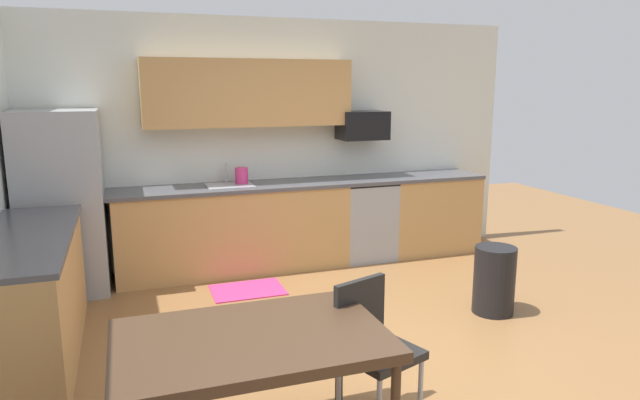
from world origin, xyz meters
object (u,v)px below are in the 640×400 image
Objects in this scene: trash_bin at (494,280)px; kettle at (242,177)px; chair_near_table at (372,340)px; dining_table at (251,345)px; oven_range at (364,219)px; microwave at (362,125)px; refrigerator at (62,203)px.

kettle is at bearing 133.37° from trash_bin.
chair_near_table is 1.42× the size of trash_bin.
chair_near_table is at bearing 11.41° from dining_table.
oven_range is 1.95m from trash_bin.
dining_table is 3.30m from kettle.
microwave is 0.64× the size of chair_near_table.
refrigerator is at bearing -176.76° from microwave.
oven_range is 1.53m from kettle.
oven_range is 1.08m from microwave.
kettle reaches higher than chair_near_table.
microwave is 3.95m from dining_table.
chair_near_table is at bearing -112.17° from microwave.
refrigerator is 2.93× the size of trash_bin.
dining_table is (-2.03, -3.28, -0.87)m from microwave.
chair_near_table reaches higher than dining_table.
refrigerator is at bearing -178.56° from oven_range.
oven_range is at bearing -90.00° from microwave.
chair_near_table is (1.91, -2.94, -0.37)m from refrigerator.
refrigerator reaches higher than oven_range.
dining_table is at bearing -121.77° from microwave.
refrigerator is 3.21m from oven_range.
chair_near_table is 4.25× the size of kettle.
microwave is at bearing 67.83° from chair_near_table.
refrigerator is 3.31m from dining_table.
kettle is at bearing 177.98° from oven_range.
trash_bin is (3.60, -1.81, -0.58)m from refrigerator.
dining_table is at bearing -100.72° from kettle.
oven_range is 1.52× the size of trash_bin.
microwave is at bearing 2.02° from kettle.
oven_range is 1.07× the size of chair_near_table.
refrigerator is 1.77m from kettle.
refrigerator is 2.07× the size of chair_near_table.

